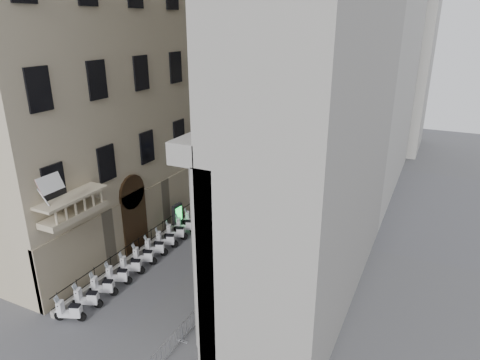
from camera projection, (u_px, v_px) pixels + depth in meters
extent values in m
cube|color=#BBB7B0|center=(342.00, 23.00, 53.41)|extent=(22.00, 10.00, 30.00)
cylinder|color=white|center=(245.00, 176.00, 40.98)|extent=(0.06, 0.06, 2.39)
cylinder|color=white|center=(275.00, 181.00, 39.75)|extent=(0.06, 0.06, 2.39)
cylinder|color=white|center=(258.00, 167.00, 43.55)|extent=(0.06, 0.06, 2.39)
cylinder|color=white|center=(286.00, 171.00, 42.32)|extent=(0.06, 0.06, 2.39)
cube|color=white|center=(266.00, 162.00, 41.21)|extent=(3.26, 3.26, 0.13)
cone|color=white|center=(266.00, 156.00, 41.03)|extent=(4.34, 4.34, 1.09)
cylinder|color=#97999F|center=(258.00, 149.00, 41.32)|extent=(0.16, 0.16, 7.16)
cylinder|color=#97999F|center=(270.00, 113.00, 39.71)|extent=(2.15, 0.28, 0.12)
cube|color=#97999F|center=(280.00, 114.00, 39.39)|extent=(0.46, 0.23, 0.13)
cube|color=black|center=(177.00, 216.00, 33.01)|extent=(0.34, 0.96, 2.01)
cube|color=#19E54C|center=(179.00, 214.00, 32.86)|extent=(0.08, 0.73, 1.11)
imported|color=#0D0E34|center=(271.00, 184.00, 39.89)|extent=(0.73, 0.54, 1.83)
imported|color=black|center=(313.00, 160.00, 46.88)|extent=(1.00, 0.87, 1.74)
imported|color=black|center=(268.00, 178.00, 41.68)|extent=(0.89, 0.68, 1.63)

